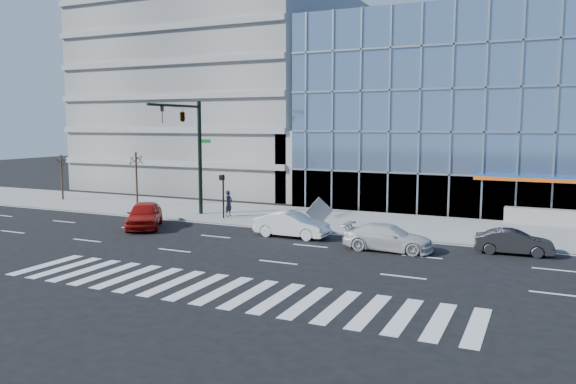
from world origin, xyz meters
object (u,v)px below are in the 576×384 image
(traffic_signal, at_px, (188,130))
(street_tree_far, at_px, (61,161))
(pedestrian, at_px, (229,203))
(white_suv, at_px, (388,238))
(white_sedan, at_px, (292,225))
(dark_sedan, at_px, (514,242))
(street_tree_near, at_px, (136,159))
(tilted_panel, at_px, (319,211))
(red_sedan, at_px, (144,215))
(ped_signal_post, at_px, (223,189))

(traffic_signal, height_order, street_tree_far, traffic_signal)
(street_tree_far, distance_m, pedestrian, 17.66)
(white_suv, bearing_deg, white_sedan, 79.58)
(pedestrian, bearing_deg, dark_sedan, -94.72)
(street_tree_far, bearing_deg, white_sedan, -13.32)
(traffic_signal, relative_size, pedestrian, 4.41)
(street_tree_near, distance_m, tilted_panel, 16.87)
(pedestrian, xyz_separation_m, tilted_panel, (7.06, -0.72, 0.01))
(white_sedan, height_order, red_sedan, red_sedan)
(dark_sedan, height_order, pedestrian, pedestrian)
(pedestrian, distance_m, tilted_panel, 7.10)
(street_tree_near, bearing_deg, street_tree_far, 180.00)
(ped_signal_post, xyz_separation_m, white_suv, (12.59, -4.24, -1.46))
(dark_sedan, bearing_deg, white_sedan, 89.54)
(street_tree_far, relative_size, dark_sedan, 1.03)
(traffic_signal, distance_m, street_tree_far, 15.53)
(street_tree_near, height_order, white_sedan, street_tree_near)
(tilted_panel, bearing_deg, white_suv, -77.20)
(tilted_panel, bearing_deg, pedestrian, 135.25)
(street_tree_near, relative_size, dark_sedan, 1.13)
(ped_signal_post, xyz_separation_m, tilted_panel, (6.98, 0.18, -1.07))
(ped_signal_post, bearing_deg, red_sedan, -125.31)
(white_suv, height_order, pedestrian, pedestrian)
(pedestrian, bearing_deg, street_tree_near, 85.29)
(white_suv, relative_size, dark_sedan, 1.25)
(traffic_signal, height_order, white_suv, traffic_signal)
(white_suv, xyz_separation_m, pedestrian, (-12.67, 5.14, 0.38))
(traffic_signal, relative_size, ped_signal_post, 2.67)
(red_sedan, bearing_deg, white_suv, -31.43)
(traffic_signal, relative_size, dark_sedan, 2.13)
(ped_signal_post, relative_size, street_tree_far, 0.78)
(traffic_signal, height_order, street_tree_near, traffic_signal)
(dark_sedan, relative_size, red_sedan, 0.77)
(traffic_signal, bearing_deg, ped_signal_post, 8.52)
(traffic_signal, relative_size, red_sedan, 1.65)
(traffic_signal, height_order, white_sedan, traffic_signal)
(ped_signal_post, xyz_separation_m, dark_sedan, (18.59, -2.39, -1.52))
(traffic_signal, height_order, dark_sedan, traffic_signal)
(red_sedan, height_order, pedestrian, pedestrian)
(tilted_panel, bearing_deg, traffic_signal, 144.40)
(white_suv, relative_size, white_sedan, 1.06)
(street_tree_far, bearing_deg, dark_sedan, -7.81)
(traffic_signal, distance_m, ped_signal_post, 4.75)
(red_sedan, bearing_deg, traffic_signal, 49.22)
(traffic_signal, xyz_separation_m, red_sedan, (-0.62, -4.03, -5.34))
(traffic_signal, height_order, pedestrian, traffic_signal)
(street_tree_near, bearing_deg, white_sedan, -19.52)
(street_tree_near, xyz_separation_m, tilted_panel, (16.48, -2.38, -2.71))
(white_suv, xyz_separation_m, dark_sedan, (6.00, 1.85, -0.06))
(street_tree_near, distance_m, white_suv, 23.32)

